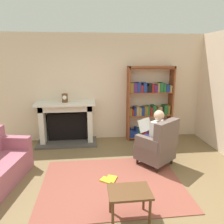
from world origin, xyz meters
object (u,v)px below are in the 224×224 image
at_px(armchair_reading, 158,145).
at_px(seated_reader, 154,135).
at_px(mantel_clock, 65,98).
at_px(side_table, 129,195).
at_px(bookshelf, 149,106).
at_px(fireplace, 67,121).

xyz_separation_m(armchair_reading, seated_reader, (-0.07, 0.09, 0.20)).
relative_size(mantel_clock, seated_reader, 0.18).
distance_m(armchair_reading, side_table, 1.66).
relative_size(mantel_clock, side_table, 0.37).
relative_size(bookshelf, armchair_reading, 1.97).
bearing_deg(bookshelf, armchair_reading, -98.67).
height_order(fireplace, seated_reader, seated_reader).
bearing_deg(fireplace, bookshelf, 0.91).
bearing_deg(mantel_clock, bookshelf, 3.62).
relative_size(mantel_clock, armchair_reading, 0.21).
height_order(fireplace, mantel_clock, mantel_clock).
relative_size(fireplace, side_table, 2.64).
distance_m(bookshelf, side_table, 3.14).
bearing_deg(side_table, seated_reader, 62.78).
xyz_separation_m(seated_reader, side_table, (-0.78, -1.52, -0.25)).
bearing_deg(armchair_reading, side_table, 21.64).
distance_m(bookshelf, armchair_reading, 1.56).
relative_size(fireplace, bookshelf, 0.78).
bearing_deg(armchair_reading, seated_reader, -90.00).
distance_m(mantel_clock, side_table, 3.07).
xyz_separation_m(mantel_clock, seated_reader, (1.85, -1.24, -0.55)).
bearing_deg(mantel_clock, fireplace, 86.84).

